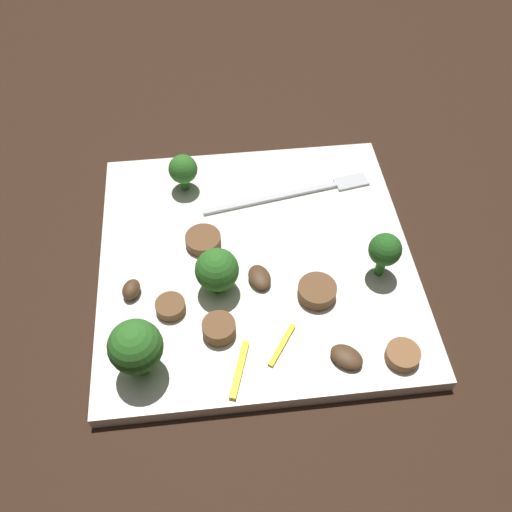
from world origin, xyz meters
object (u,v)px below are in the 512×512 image
fork (300,192)px  plate (256,261)px  broccoli_floret_0 (183,170)px  pepper_strip_1 (239,370)px  broccoli_floret_2 (136,347)px  broccoli_floret_1 (385,251)px  pepper_strip_0 (282,345)px  broccoli_floret_3 (217,270)px  sausage_slice_2 (203,240)px  mushroom_1 (263,277)px  mushroom_0 (131,289)px  sausage_slice_4 (317,291)px  sausage_slice_0 (171,307)px  sausage_slice_1 (403,355)px  sausage_slice_3 (219,329)px  mushroom_2 (347,357)px

fork → plate: bearing=-135.1°
broccoli_floret_0 → pepper_strip_1: size_ratio=0.80×
broccoli_floret_2 → broccoli_floret_1: bearing=19.2°
fork → pepper_strip_0: size_ratio=4.05×
plate → broccoli_floret_3: broccoli_floret_3 is taller
broccoli_floret_2 → pepper_strip_0: size_ratio=1.36×
sausage_slice_2 → mushroom_1: 0.07m
mushroom_0 → mushroom_1: bearing=0.8°
broccoli_floret_1 → sausage_slice_2: bearing=161.8°
broccoli_floret_2 → mushroom_1: 0.14m
sausage_slice_2 → sausage_slice_4: bearing=-36.2°
fork → pepper_strip_1: same height
sausage_slice_0 → mushroom_1: size_ratio=0.93×
broccoli_floret_0 → sausage_slice_0: (-0.02, -0.15, -0.02)m
sausage_slice_2 → plate: bearing=-23.0°
pepper_strip_0 → sausage_slice_4: bearing=51.3°
fork → mushroom_1: 0.12m
sausage_slice_1 → sausage_slice_3: (-0.15, 0.04, 0.00)m
plate → sausage_slice_4: sausage_slice_4 is taller
sausage_slice_0 → mushroom_1: (0.09, 0.02, -0.00)m
sausage_slice_1 → plate: bearing=131.9°
fork → pepper_strip_0: 0.18m
pepper_strip_0 → pepper_strip_1: size_ratio=0.84×
sausage_slice_2 → pepper_strip_1: (0.02, -0.14, -0.00)m
mushroom_1 → broccoli_floret_1: bearing=-1.6°
sausage_slice_0 → broccoli_floret_0: bearing=83.3°
plate → sausage_slice_4: bearing=-46.0°
pepper_strip_0 → sausage_slice_1: bearing=-12.9°
fork → mushroom_2: size_ratio=6.21×
plate → pepper_strip_1: bearing=-102.8°
fork → broccoli_floret_2: broccoli_floret_2 is taller
broccoli_floret_1 → sausage_slice_1: size_ratio=1.71×
sausage_slice_0 → mushroom_0: mushroom_0 is taller
broccoli_floret_1 → sausage_slice_0: (-0.19, -0.02, -0.03)m
mushroom_1 → fork: bearing=64.4°
plate → pepper_strip_0: 0.10m
broccoli_floret_1 → sausage_slice_1: broccoli_floret_1 is taller
sausage_slice_3 → sausage_slice_0: bearing=145.7°
mushroom_1 → sausage_slice_0: bearing=-164.7°
broccoli_floret_3 → pepper_strip_0: broccoli_floret_3 is taller
mushroom_0 → pepper_strip_1: 0.13m
fork → broccoli_floret_3: broccoli_floret_3 is taller
mushroom_0 → pepper_strip_0: mushroom_0 is taller
plate → pepper_strip_0: bearing=-83.5°
sausage_slice_2 → mushroom_1: same height
sausage_slice_1 → mushroom_1: bearing=138.8°
broccoli_floret_1 → sausage_slice_0: 0.20m
sausage_slice_1 → mushroom_1: size_ratio=1.01×
sausage_slice_0 → pepper_strip_0: size_ratio=0.60×
pepper_strip_1 → fork: bearing=67.4°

